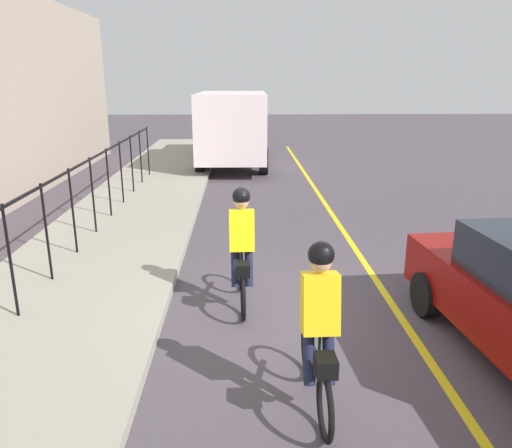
# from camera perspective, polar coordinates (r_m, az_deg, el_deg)

# --- Properties ---
(ground_plane) EXTENTS (80.00, 80.00, 0.00)m
(ground_plane) POSITION_cam_1_polar(r_m,az_deg,el_deg) (7.45, 3.79, -10.03)
(ground_plane) COLOR #4B434B
(lane_line_centre) EXTENTS (36.00, 0.12, 0.01)m
(lane_line_centre) POSITION_cam_1_polar(r_m,az_deg,el_deg) (7.76, 15.80, -9.50)
(lane_line_centre) COLOR yellow
(lane_line_centre) RESTS_ON ground
(sidewalk) EXTENTS (40.00, 3.20, 0.15)m
(sidewalk) POSITION_cam_1_polar(r_m,az_deg,el_deg) (7.87, -22.02, -9.18)
(sidewalk) COLOR gray
(sidewalk) RESTS_ON ground
(iron_fence) EXTENTS (18.16, 0.04, 1.60)m
(iron_fence) POSITION_cam_1_polar(r_m,az_deg,el_deg) (8.50, -23.18, 1.17)
(iron_fence) COLOR black
(iron_fence) RESTS_ON sidewalk
(cyclist_lead) EXTENTS (1.71, 0.37, 1.83)m
(cyclist_lead) POSITION_cam_1_polar(r_m,az_deg,el_deg) (7.28, -1.64, -2.88)
(cyclist_lead) COLOR black
(cyclist_lead) RESTS_ON ground
(cyclist_follow) EXTENTS (1.71, 0.37, 1.83)m
(cyclist_follow) POSITION_cam_1_polar(r_m,az_deg,el_deg) (5.10, 7.23, -11.91)
(cyclist_follow) COLOR black
(cyclist_follow) RESTS_ON ground
(box_truck_background) EXTENTS (6.75, 2.63, 2.78)m
(box_truck_background) POSITION_cam_1_polar(r_m,az_deg,el_deg) (19.35, -2.65, 11.27)
(box_truck_background) COLOR silver
(box_truck_background) RESTS_ON ground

